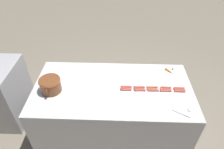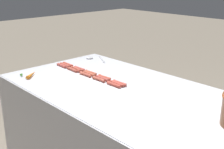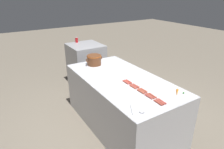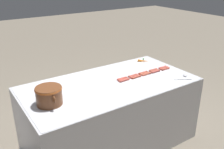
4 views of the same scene
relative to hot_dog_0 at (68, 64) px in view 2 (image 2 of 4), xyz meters
The scene contains 18 objects.
griddle_counter 0.98m from the hot_dog_0, 86.30° to the left, with size 1.08×2.11×0.88m.
hot_dog_0 is the anchor object (origin of this frame).
hot_dog_1 0.18m from the hot_dog_0, 89.54° to the left, with size 0.03×0.15×0.02m.
hot_dog_2 0.34m from the hot_dog_0, 89.66° to the left, with size 0.03×0.15×0.02m.
hot_dog_3 0.52m from the hot_dog_0, 90.00° to the left, with size 0.03×0.15×0.02m.
hot_dog_4 0.69m from the hot_dog_0, 89.81° to the left, with size 0.03×0.15×0.02m.
hot_dog_5 0.03m from the hot_dog_0, ahead, with size 0.03×0.15×0.02m.
hot_dog_6 0.18m from the hot_dog_0, 80.64° to the left, with size 0.03×0.15×0.02m.
hot_dog_7 0.35m from the hot_dog_0, 84.89° to the left, with size 0.03×0.15×0.02m.
hot_dog_8 0.52m from the hot_dog_0, 86.76° to the left, with size 0.03×0.15×0.02m.
hot_dog_9 0.69m from the hot_dog_0, 87.57° to the left, with size 0.03×0.15×0.02m.
hot_dog_10 0.06m from the hot_dog_0, ahead, with size 0.03×0.15×0.02m.
hot_dog_11 0.18m from the hot_dog_0, 69.22° to the left, with size 0.03×0.15×0.02m.
hot_dog_12 0.35m from the hot_dog_0, 79.41° to the left, with size 0.03×0.15×0.02m.
hot_dog_13 0.52m from the hot_dog_0, 83.09° to the left, with size 0.03×0.15×0.02m.
hot_dog_14 0.69m from the hot_dog_0, 84.88° to the left, with size 0.03×0.15×0.02m.
serving_spoon 0.32m from the hot_dog_0, behind, with size 0.17×0.25×0.02m.
carrot 0.41m from the hot_dog_0, ahead, with size 0.15×0.13×0.03m.
Camera 2 is at (1.48, 1.38, 1.68)m, focal length 47.96 mm.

